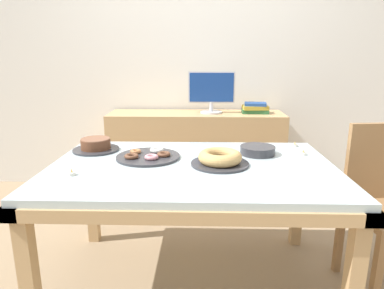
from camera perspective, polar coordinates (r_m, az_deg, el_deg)
ground_plane at (r=2.21m, az=0.01°, el=-21.74°), size 12.00×12.00×0.00m
wall_back at (r=3.45m, az=0.83°, el=14.42°), size 8.00×0.10×2.60m
dining_table at (r=1.90m, az=0.01°, el=-5.76°), size 1.58×1.04×0.73m
sideboard at (r=3.28m, az=0.69°, el=-1.58°), size 1.62×0.44×0.79m
computer_monitor at (r=3.16m, az=3.26°, el=8.66°), size 0.42×0.20×0.38m
book_stack at (r=3.22m, az=10.48°, el=5.98°), size 0.25×0.17×0.10m
cake_chocolate_round at (r=2.22m, az=-15.73°, el=-0.15°), size 0.28×0.28×0.08m
cake_golden_bundt at (r=1.86m, az=4.68°, el=-2.36°), size 0.32×0.32×0.08m
pastry_platter at (r=2.00m, az=-7.28°, el=-1.90°), size 0.37×0.37×0.04m
plate_stack at (r=2.10m, az=10.87°, el=-0.94°), size 0.21×0.21×0.05m
tealight_near_front at (r=2.33m, az=16.75°, el=-0.09°), size 0.04×0.04×0.04m
tealight_centre at (r=2.15m, az=18.04°, el=-1.41°), size 0.04×0.04×0.04m
tealight_left_edge at (r=1.80m, az=-19.40°, el=-4.56°), size 0.04×0.04×0.04m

